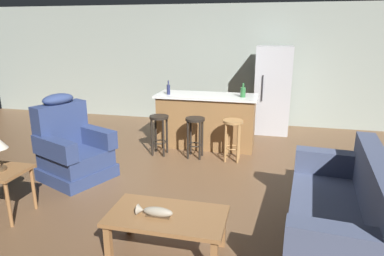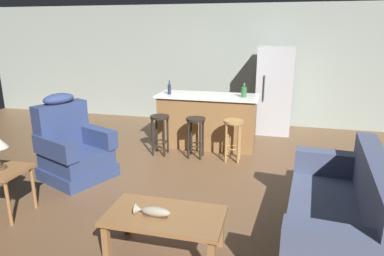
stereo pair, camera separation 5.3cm
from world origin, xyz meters
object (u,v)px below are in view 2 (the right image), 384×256
at_px(couch, 340,217).
at_px(bar_stool_right, 233,133).
at_px(bottle_tall_green, 244,92).
at_px(bar_stool_middle, 196,130).
at_px(end_table, 4,177).
at_px(bottle_short_amber, 169,89).
at_px(refrigerator, 274,90).
at_px(coffee_table, 165,219).
at_px(recliner_near_lamp, 73,149).
at_px(kitchen_island, 207,121).
at_px(bar_stool_left, 160,128).
at_px(fish_figurine, 152,211).

relative_size(couch, bar_stool_right, 2.90).
bearing_deg(bottle_tall_green, bar_stool_middle, -141.42).
xyz_separation_m(end_table, bottle_tall_green, (2.39, 2.88, 0.58)).
height_order(bar_stool_middle, bottle_short_amber, bottle_short_amber).
xyz_separation_m(couch, refrigerator, (-0.72, 3.92, 0.54)).
bearing_deg(bar_stool_middle, coffee_table, -83.00).
xyz_separation_m(recliner_near_lamp, bottle_tall_green, (2.25, 1.74, 0.62)).
bearing_deg(coffee_table, recliner_near_lamp, 143.02).
xyz_separation_m(recliner_near_lamp, bar_stool_right, (2.16, 1.17, 0.05)).
height_order(kitchen_island, bar_stool_left, kitchen_island).
bearing_deg(recliner_near_lamp, kitchen_island, 71.46).
bearing_deg(bar_stool_middle, recliner_near_lamp, -142.75).
xyz_separation_m(coffee_table, recliner_near_lamp, (-1.85, 1.39, 0.06)).
height_order(recliner_near_lamp, kitchen_island, recliner_near_lamp).
bearing_deg(kitchen_island, end_table, -120.70).
distance_m(coffee_table, fish_figurine, 0.15).
bearing_deg(bar_stool_middle, fish_figurine, -85.35).
xyz_separation_m(refrigerator, bottle_short_amber, (-1.80, -1.31, 0.16)).
bearing_deg(bar_stool_left, refrigerator, 45.20).
relative_size(kitchen_island, bar_stool_middle, 2.65).
relative_size(fish_figurine, couch, 0.17).
height_order(end_table, bar_stool_left, bar_stool_left).
relative_size(fish_figurine, refrigerator, 0.19).
xyz_separation_m(bar_stool_middle, bottle_tall_green, (0.71, 0.57, 0.57)).
bearing_deg(coffee_table, bar_stool_middle, 97.00).
height_order(couch, bar_stool_middle, couch).
height_order(bar_stool_middle, refrigerator, refrigerator).
xyz_separation_m(end_table, kitchen_island, (1.75, 2.94, 0.02)).
height_order(fish_figurine, bottle_tall_green, bottle_tall_green).
distance_m(fish_figurine, bottle_short_amber, 3.29).
relative_size(couch, bar_stool_middle, 2.90).
distance_m(coffee_table, kitchen_island, 3.21).
bearing_deg(fish_figurine, bottle_tall_green, 81.13).
height_order(recliner_near_lamp, bar_stool_middle, recliner_near_lamp).
bearing_deg(end_table, bar_stool_middle, 53.99).
bearing_deg(bar_stool_left, coffee_table, -69.98).
relative_size(recliner_near_lamp, bottle_tall_green, 4.99).
bearing_deg(bar_stool_middle, bottle_short_amber, 139.62).
xyz_separation_m(bar_stool_right, bottle_tall_green, (0.09, 0.57, 0.57)).
distance_m(bar_stool_left, bar_stool_middle, 0.62).
distance_m(coffee_table, end_table, 2.01).
xyz_separation_m(bar_stool_middle, bottle_short_amber, (-0.61, 0.52, 0.57)).
bearing_deg(end_table, coffee_table, -7.24).
height_order(end_table, bottle_short_amber, bottle_short_amber).
bearing_deg(end_table, bar_stool_left, 65.36).
distance_m(bar_stool_middle, bottle_tall_green, 1.07).
height_order(coffee_table, bar_stool_middle, bar_stool_middle).
bearing_deg(bar_stool_left, couch, -39.38).
bearing_deg(fish_figurine, couch, 17.30).
xyz_separation_m(couch, kitchen_island, (-1.85, 2.72, 0.14)).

